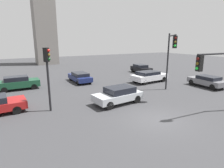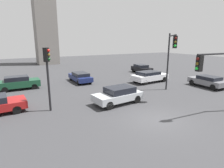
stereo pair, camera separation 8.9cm
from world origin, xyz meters
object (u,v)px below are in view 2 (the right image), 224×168
at_px(traffic_light_2, 219,69).
at_px(car_5, 208,81).
at_px(car_4, 141,68).
at_px(traffic_light_1, 171,51).
at_px(car_0, 19,82).
at_px(car_6, 149,76).
at_px(car_1, 80,77).
at_px(car_2, 118,95).
at_px(traffic_light_0, 47,67).

xyz_separation_m(traffic_light_2, car_5, (7.20, 5.29, -2.61)).
relative_size(traffic_light_2, car_4, 1.09).
relative_size(traffic_light_1, car_0, 1.42).
distance_m(traffic_light_1, car_6, 6.58).
xyz_separation_m(car_1, car_5, (11.67, -9.64, 0.04)).
xyz_separation_m(car_4, car_6, (-3.44, -5.92, 0.03)).
xyz_separation_m(traffic_light_1, car_0, (-12.64, 9.38, -3.46)).
xyz_separation_m(traffic_light_2, car_0, (-11.53, 14.73, -2.55)).
distance_m(car_2, car_6, 9.21).
relative_size(car_0, car_2, 0.97).
distance_m(traffic_light_0, traffic_light_2, 11.88).
xyz_separation_m(traffic_light_0, car_0, (-1.66, 8.13, -2.54)).
relative_size(car_1, car_4, 1.08).
bearing_deg(car_2, car_6, -151.45).
bearing_deg(car_4, car_1, -75.99).
bearing_deg(car_5, car_0, 66.50).
distance_m(traffic_light_0, car_1, 10.27).
height_order(car_5, car_6, car_6).
relative_size(traffic_light_2, car_2, 1.06).
distance_m(traffic_light_1, car_1, 11.64).
distance_m(car_1, car_2, 9.42).
bearing_deg(car_2, traffic_light_0, -16.28).
relative_size(car_2, car_6, 0.89).
bearing_deg(traffic_light_0, car_0, 143.72).
relative_size(traffic_light_1, traffic_light_2, 1.31).
height_order(traffic_light_1, car_0, traffic_light_1).
bearing_deg(traffic_light_0, car_1, 99.20).
xyz_separation_m(traffic_light_1, traffic_light_2, (-1.11, -5.35, -0.91)).
bearing_deg(car_5, traffic_light_2, 129.57).
xyz_separation_m(car_2, car_5, (11.74, -0.22, -0.04)).
xyz_separation_m(car_2, car_4, (11.14, 10.97, -0.02)).
distance_m(traffic_light_2, car_6, 11.31).
relative_size(car_1, car_2, 1.04).
height_order(traffic_light_1, traffic_light_2, traffic_light_1).
relative_size(traffic_light_0, car_2, 1.10).
relative_size(traffic_light_0, traffic_light_2, 1.04).
bearing_deg(car_5, car_1, 53.70).
height_order(traffic_light_0, car_5, traffic_light_0).
xyz_separation_m(traffic_light_2, car_6, (3.15, 10.55, -2.56)).
distance_m(traffic_light_0, car_5, 17.32).
xyz_separation_m(traffic_light_0, traffic_light_2, (9.87, -6.60, 0.01)).
height_order(car_4, car_5, car_4).
bearing_deg(car_0, car_4, 5.90).
bearing_deg(traffic_light_1, car_2, -51.60).
bearing_deg(car_4, car_2, -39.41).
distance_m(traffic_light_1, car_2, 6.64).
bearing_deg(traffic_light_1, car_5, 129.38).
xyz_separation_m(traffic_light_0, car_6, (13.03, 3.95, -2.55)).
height_order(traffic_light_0, traffic_light_2, traffic_light_0).
relative_size(traffic_light_0, traffic_light_1, 0.80).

